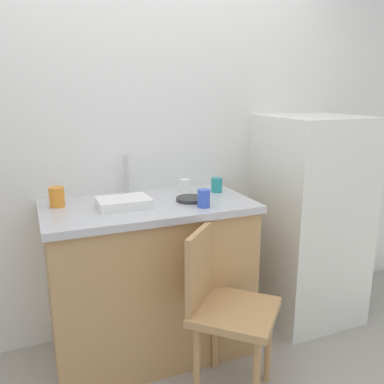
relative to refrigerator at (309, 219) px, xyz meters
The scene contains 12 objects.
back_wall 1.29m from the refrigerator, 161.57° to the left, with size 4.80×0.10×2.64m, color silver.
cabinet_base 1.16m from the refrigerator, behind, with size 1.13×0.60×0.89m, color tan.
countertop 1.15m from the refrigerator, behind, with size 1.17×0.64×0.04m, color #B7B7BC.
faucet 1.27m from the refrigerator, 167.84° to the left, with size 0.02×0.02×0.24m, color #B7B7BC.
refrigerator is the anchor object (origin of this frame).
chair 1.03m from the refrigerator, 151.60° to the right, with size 0.57×0.57×0.89m.
dish_tray 1.30m from the refrigerator, behind, with size 0.28×0.20×0.05m, color white.
hotplate 0.92m from the refrigerator, behind, with size 0.17×0.17×0.02m, color #2D2D2D.
cup_orange 1.64m from the refrigerator, behind, with size 0.08×0.08×0.11m, color orange.
cup_teal 0.73m from the refrigerator, behind, with size 0.07×0.07×0.09m, color teal.
cup_blue 0.94m from the refrigerator, 167.55° to the right, with size 0.07×0.07×0.10m, color blue.
cup_white 0.91m from the refrigerator, 169.67° to the left, with size 0.06×0.06×0.08m, color white.
Camera 1 is at (-0.68, -1.50, 1.56)m, focal length 38.31 mm.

